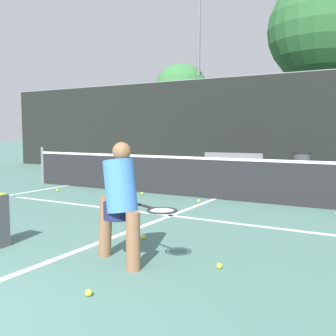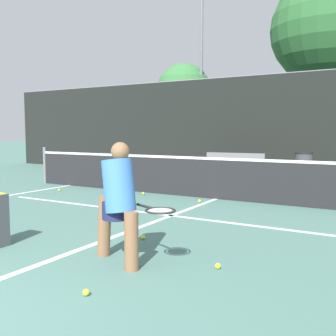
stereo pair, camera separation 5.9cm
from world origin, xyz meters
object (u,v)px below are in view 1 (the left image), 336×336
(courtside_bench, at_px, (232,165))
(trash_bin, at_px, (301,168))
(player_practicing, at_px, (120,200))
(parked_car, at_px, (193,152))

(courtside_bench, relative_size, trash_bin, 2.04)
(player_practicing, bearing_deg, courtside_bench, 124.11)
(player_practicing, height_order, courtside_bench, player_practicing)
(player_practicing, bearing_deg, parked_car, 134.89)
(courtside_bench, height_order, parked_car, parked_car)
(trash_bin, relative_size, parked_car, 0.21)
(player_practicing, distance_m, trash_bin, 8.28)
(player_practicing, relative_size, parked_car, 0.32)
(parked_car, bearing_deg, trash_bin, -37.64)
(player_practicing, distance_m, courtside_bench, 8.31)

